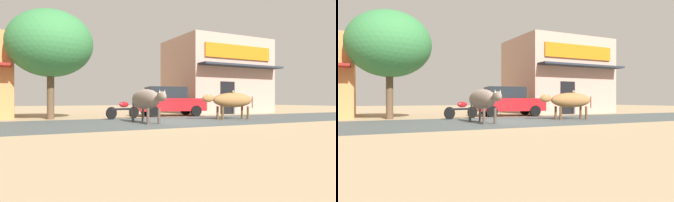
% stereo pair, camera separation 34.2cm
% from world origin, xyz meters
% --- Properties ---
extents(ground, '(80.00, 80.00, 0.00)m').
position_xyz_m(ground, '(0.00, 0.00, 0.00)').
color(ground, tan).
extents(asphalt_road, '(72.00, 5.83, 0.00)m').
position_xyz_m(asphalt_road, '(0.00, 0.00, 0.00)').
color(asphalt_road, '#484F4F').
rests_on(asphalt_road, ground).
extents(storefront_right_club, '(6.63, 5.85, 5.21)m').
position_xyz_m(storefront_right_club, '(7.65, 6.69, 2.61)').
color(storefront_right_club, tan).
rests_on(storefront_right_club, ground).
extents(roadside_tree, '(3.90, 3.90, 5.11)m').
position_xyz_m(roadside_tree, '(-4.00, 3.71, 3.54)').
color(roadside_tree, brown).
rests_on(roadside_tree, ground).
extents(parked_hatchback_car, '(4.00, 2.25, 1.64)m').
position_xyz_m(parked_hatchback_car, '(2.28, 3.79, 0.84)').
color(parked_hatchback_car, red).
rests_on(parked_hatchback_car, ground).
extents(parked_motorcycle, '(1.87, 0.78, 1.04)m').
position_xyz_m(parked_motorcycle, '(-0.80, 2.60, 0.46)').
color(parked_motorcycle, black).
rests_on(parked_motorcycle, ground).
extents(cow_near_brown, '(0.73, 2.86, 1.33)m').
position_xyz_m(cow_near_brown, '(-0.90, -0.43, 0.92)').
color(cow_near_brown, '#7E6B5F').
rests_on(cow_near_brown, ground).
extents(cow_far_dark, '(2.59, 1.11, 1.25)m').
position_xyz_m(cow_far_dark, '(3.57, -0.13, 0.89)').
color(cow_far_dark, '#99693B').
rests_on(cow_far_dark, ground).
extents(pedestrian_by_shop, '(0.46, 0.61, 1.56)m').
position_xyz_m(pedestrian_by_shop, '(7.20, 4.23, 0.91)').
color(pedestrian_by_shop, '#3F3F47').
rests_on(pedestrian_by_shop, ground).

